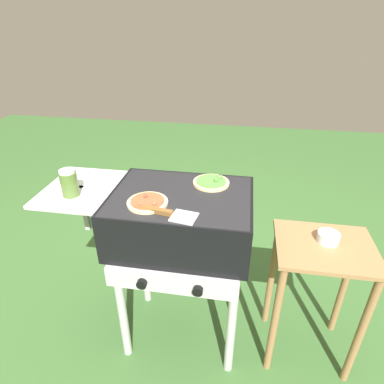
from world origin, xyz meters
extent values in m
plane|color=#38602D|center=(0.00, 0.00, 0.00)|extent=(8.00, 8.00, 0.00)
cube|color=black|center=(0.00, 0.00, 0.78)|extent=(0.64, 0.48, 0.24)
cube|color=black|center=(0.00, 0.00, 0.90)|extent=(0.61, 0.46, 0.01)
cube|color=#B3B3B3|center=(-0.48, 0.00, 0.89)|extent=(0.32, 0.41, 0.02)
cube|color=#B3B3B3|center=(-0.48, 0.00, 0.78)|extent=(0.02, 0.02, 0.24)
cube|color=#B3B3B3|center=(0.00, -0.25, 0.61)|extent=(0.58, 0.02, 0.10)
cylinder|color=black|center=(-0.12, -0.28, 0.61)|extent=(0.04, 0.02, 0.04)
cylinder|color=black|center=(0.12, -0.28, 0.61)|extent=(0.04, 0.02, 0.04)
cylinder|color=#B3B3B3|center=(-0.27, -0.19, 0.33)|extent=(0.04, 0.04, 0.66)
cylinder|color=#B3B3B3|center=(0.27, -0.19, 0.33)|extent=(0.04, 0.04, 0.66)
cylinder|color=#B3B3B3|center=(-0.27, 0.19, 0.33)|extent=(0.04, 0.04, 0.66)
cylinder|color=#B3B3B3|center=(0.27, 0.19, 0.33)|extent=(0.04, 0.04, 0.66)
cylinder|color=#E0C17F|center=(0.12, 0.13, 0.91)|extent=(0.17, 0.17, 0.01)
cylinder|color=#4C8C38|center=(0.12, 0.13, 0.92)|extent=(0.14, 0.14, 0.01)
sphere|color=#478431|center=(0.15, 0.15, 0.92)|extent=(0.02, 0.02, 0.02)
sphere|color=#4A7339|center=(0.16, 0.16, 0.92)|extent=(0.03, 0.03, 0.03)
sphere|color=#466E2E|center=(0.14, 0.13, 0.92)|extent=(0.02, 0.02, 0.02)
cylinder|color=beige|center=(-0.13, -0.10, 0.91)|extent=(0.18, 0.18, 0.01)
cylinder|color=#D14C2D|center=(-0.13, -0.10, 0.92)|extent=(0.14, 0.14, 0.01)
sphere|color=#C64833|center=(-0.14, -0.15, 0.92)|extent=(0.02, 0.02, 0.02)
sphere|color=#9F3B2B|center=(-0.14, -0.07, 0.92)|extent=(0.02, 0.02, 0.02)
sphere|color=#A15334|center=(-0.09, -0.13, 0.92)|extent=(0.02, 0.02, 0.02)
cylinder|color=#4C6B2D|center=(-0.48, -0.08, 0.96)|extent=(0.07, 0.07, 0.11)
cylinder|color=silver|center=(-0.48, -0.08, 1.02)|extent=(0.07, 0.07, 0.01)
cube|color=#B7BABF|center=(0.05, -0.18, 0.90)|extent=(0.11, 0.11, 0.01)
cube|color=brown|center=(-0.08, -0.16, 0.91)|extent=(0.16, 0.05, 0.02)
cube|color=olive|center=(0.66, 0.00, 0.69)|extent=(0.44, 0.36, 0.02)
cylinder|color=olive|center=(0.47, -0.15, 0.34)|extent=(0.04, 0.04, 0.68)
cylinder|color=olive|center=(0.85, -0.15, 0.34)|extent=(0.04, 0.04, 0.68)
cylinder|color=olive|center=(0.47, 0.15, 0.34)|extent=(0.04, 0.04, 0.68)
cylinder|color=olive|center=(0.85, 0.15, 0.34)|extent=(0.04, 0.04, 0.68)
cylinder|color=silver|center=(0.67, 0.03, 0.72)|extent=(0.10, 0.10, 0.04)
cylinder|color=beige|center=(0.67, 0.03, 0.72)|extent=(0.08, 0.08, 0.02)
camera|label=1|loc=(0.25, -1.23, 1.61)|focal=30.04mm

